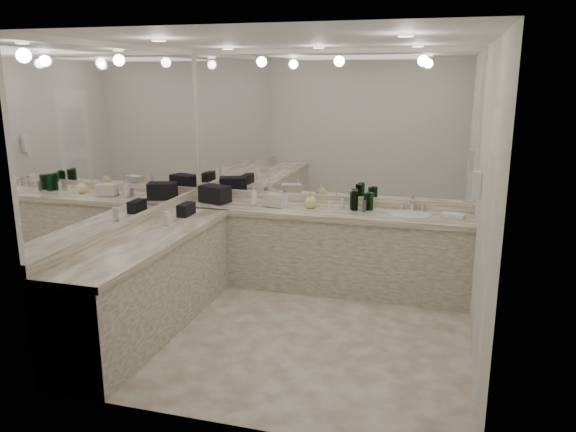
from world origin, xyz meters
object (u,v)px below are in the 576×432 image
(sink, at_px, (410,215))
(soap_bottle_c, at_px, (311,200))
(soap_bottle_a, at_px, (254,196))
(soap_bottle_b, at_px, (282,199))
(cream_cosmetic_case, at_px, (276,201))
(black_toiletry_bag, at_px, (215,194))
(hand_towel, at_px, (453,215))
(wall_phone, at_px, (476,184))

(sink, relative_size, soap_bottle_c, 2.41)
(soap_bottle_a, xyz_separation_m, soap_bottle_b, (0.34, -0.06, -0.01))
(soap_bottle_a, bearing_deg, cream_cosmetic_case, -6.18)
(black_toiletry_bag, height_order, soap_bottle_a, soap_bottle_a)
(soap_bottle_c, bearing_deg, black_toiletry_bag, -178.78)
(black_toiletry_bag, relative_size, soap_bottle_b, 1.67)
(cream_cosmetic_case, distance_m, hand_towel, 1.90)
(wall_phone, bearing_deg, sink, 140.43)
(soap_bottle_b, bearing_deg, black_toiletry_bag, 176.02)
(wall_phone, distance_m, soap_bottle_a, 2.42)
(cream_cosmetic_case, relative_size, hand_towel, 1.02)
(black_toiletry_bag, height_order, cream_cosmetic_case, black_toiletry_bag)
(cream_cosmetic_case, bearing_deg, soap_bottle_c, 23.99)
(sink, relative_size, black_toiletry_bag, 1.32)
(hand_towel, height_order, soap_bottle_c, soap_bottle_c)
(sink, xyz_separation_m, black_toiletry_bag, (-2.20, -0.00, 0.10))
(cream_cosmetic_case, height_order, soap_bottle_a, soap_bottle_a)
(black_toiletry_bag, distance_m, soap_bottle_a, 0.47)
(cream_cosmetic_case, relative_size, soap_bottle_c, 1.27)
(cream_cosmetic_case, bearing_deg, wall_phone, 3.62)
(hand_towel, bearing_deg, soap_bottle_b, -177.38)
(soap_bottle_a, bearing_deg, sink, 0.05)
(wall_phone, relative_size, soap_bottle_c, 1.32)
(cream_cosmetic_case, bearing_deg, soap_bottle_b, -3.86)
(wall_phone, relative_size, soap_bottle_b, 1.21)
(wall_phone, xyz_separation_m, black_toiletry_bag, (-2.81, 0.50, -0.36))
(sink, height_order, soap_bottle_b, soap_bottle_b)
(sink, relative_size, cream_cosmetic_case, 1.90)
(wall_phone, bearing_deg, black_toiletry_bag, 169.96)
(soap_bottle_b, bearing_deg, cream_cosmetic_case, 159.75)
(hand_towel, xyz_separation_m, soap_bottle_c, (-1.51, -0.00, 0.07))
(wall_phone, bearing_deg, cream_cosmetic_case, 167.23)
(wall_phone, distance_m, soap_bottle_c, 1.80)
(cream_cosmetic_case, height_order, hand_towel, cream_cosmetic_case)
(hand_towel, height_order, soap_bottle_a, soap_bottle_a)
(soap_bottle_a, height_order, soap_bottle_b, soap_bottle_a)
(sink, height_order, wall_phone, wall_phone)
(sink, distance_m, soap_bottle_c, 1.08)
(soap_bottle_a, bearing_deg, hand_towel, 0.67)
(cream_cosmetic_case, bearing_deg, hand_towel, 18.03)
(black_toiletry_bag, xyz_separation_m, cream_cosmetic_case, (0.74, -0.03, -0.03))
(cream_cosmetic_case, distance_m, soap_bottle_b, 0.09)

